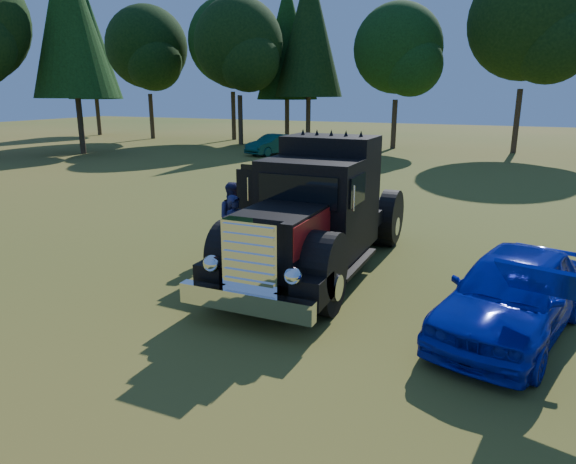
# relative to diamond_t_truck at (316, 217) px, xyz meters

# --- Properties ---
(ground) EXTENTS (120.00, 120.00, 0.00)m
(ground) POSITION_rel_diamond_t_truck_xyz_m (-0.36, -2.72, -1.28)
(ground) COLOR #395819
(ground) RESTS_ON ground
(treeline) EXTENTS (72.10, 24.04, 13.84)m
(treeline) POSITION_rel_diamond_t_truck_xyz_m (-4.39, 24.88, 6.38)
(treeline) COLOR #2D2116
(treeline) RESTS_ON ground
(diamond_t_truck) EXTENTS (3.38, 7.16, 3.00)m
(diamond_t_truck) POSITION_rel_diamond_t_truck_xyz_m (0.00, 0.00, 0.00)
(diamond_t_truck) COLOR black
(diamond_t_truck) RESTS_ON ground
(hotrod_coupe) EXTENTS (2.77, 4.59, 1.89)m
(hotrod_coupe) POSITION_rel_diamond_t_truck_xyz_m (4.12, -1.58, -0.54)
(hotrod_coupe) COLOR #0831B4
(hotrod_coupe) RESTS_ON ground
(spectator_near) EXTENTS (0.60, 0.73, 1.71)m
(spectator_near) POSITION_rel_diamond_t_truck_xyz_m (-1.81, -0.45, -0.42)
(spectator_near) COLOR #1F234A
(spectator_near) RESTS_ON ground
(spectator_far) EXTENTS (1.11, 1.06, 1.81)m
(spectator_far) POSITION_rel_diamond_t_truck_xyz_m (-2.37, 0.50, -0.37)
(spectator_far) COLOR #1D2045
(spectator_far) RESTS_ON ground
(distant_teal_car) EXTENTS (2.62, 4.15, 1.29)m
(distant_teal_car) POSITION_rel_diamond_t_truck_xyz_m (-10.65, 19.95, -0.63)
(distant_teal_car) COLOR #0A383D
(distant_teal_car) RESTS_ON ground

